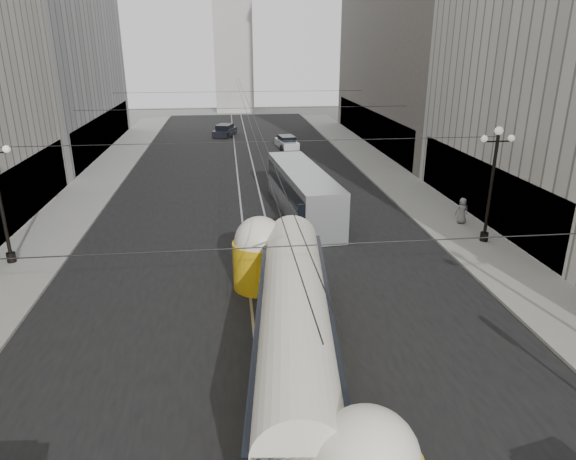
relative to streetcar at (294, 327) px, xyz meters
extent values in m
cube|color=black|center=(-0.50, 25.01, -1.67)|extent=(20.00, 85.00, 0.02)
cube|color=gray|center=(-12.50, 28.51, -1.60)|extent=(4.00, 72.00, 0.15)
cube|color=gray|center=(11.50, 28.51, -1.60)|extent=(4.00, 72.00, 0.15)
cube|color=gray|center=(-1.25, 25.01, -1.67)|extent=(0.12, 85.00, 0.04)
cube|color=gray|center=(0.25, 25.01, -1.67)|extent=(0.12, 85.00, 0.04)
cube|color=black|center=(-14.55, 16.51, 0.33)|extent=(0.10, 18.00, 3.60)
cube|color=#999999|center=(-20.50, 40.51, 12.33)|extent=(12.00, 28.00, 28.00)
cube|color=black|center=(-14.55, 40.51, 0.33)|extent=(0.10, 25.20, 3.60)
cube|color=black|center=(13.55, 14.51, 0.33)|extent=(0.10, 18.00, 3.60)
cube|color=black|center=(13.55, 40.51, 0.33)|extent=(0.10, 28.80, 3.60)
cube|color=#B2AFA8|center=(-0.50, 72.51, 10.33)|extent=(6.00, 6.00, 24.00)
cylinder|color=black|center=(-13.10, 10.51, 1.48)|extent=(0.18, 0.18, 6.00)
cylinder|color=black|center=(-13.10, 10.51, -1.27)|extent=(0.44, 0.44, 0.50)
sphere|color=white|center=(-12.35, 10.51, 4.23)|extent=(0.36, 0.36, 0.36)
cylinder|color=black|center=(12.10, 10.51, 1.48)|extent=(0.18, 0.18, 6.00)
cylinder|color=black|center=(12.10, 10.51, -1.27)|extent=(0.44, 0.44, 0.50)
cylinder|color=black|center=(12.10, 10.51, 4.08)|extent=(1.60, 0.08, 0.08)
sphere|color=white|center=(12.10, 10.51, 4.63)|extent=(0.44, 0.44, 0.44)
sphere|color=white|center=(11.35, 10.51, 4.23)|extent=(0.36, 0.36, 0.36)
sphere|color=white|center=(12.85, 10.51, 4.23)|extent=(0.36, 0.36, 0.36)
cylinder|color=black|center=(-0.50, -3.49, 4.33)|extent=(25.00, 0.03, 0.03)
cylinder|color=black|center=(-0.50, 10.51, 4.33)|extent=(25.00, 0.03, 0.03)
cylinder|color=black|center=(-0.50, 24.51, 4.33)|extent=(25.00, 0.03, 0.03)
cylinder|color=black|center=(-0.50, 38.51, 4.33)|extent=(25.00, 0.03, 0.03)
cylinder|color=black|center=(-0.50, 28.51, 4.13)|extent=(0.03, 72.00, 0.03)
cylinder|color=black|center=(-0.10, 28.51, 4.13)|extent=(0.03, 72.00, 0.03)
cube|color=gold|center=(0.00, 0.00, -0.67)|extent=(3.94, 13.53, 1.62)
cube|color=black|center=(0.00, 0.00, -1.44)|extent=(3.90, 13.13, 0.29)
cube|color=black|center=(0.00, 0.00, 0.37)|extent=(3.94, 13.33, 0.81)
cylinder|color=silver|center=(0.00, 0.00, 0.66)|extent=(3.63, 13.30, 2.19)
sphere|color=silver|center=(0.73, -6.52, 0.56)|extent=(2.29, 2.29, 2.29)
cylinder|color=gold|center=(-0.73, 6.53, -0.58)|extent=(2.48, 2.48, 2.19)
sphere|color=silver|center=(-0.73, 6.53, 0.56)|extent=(2.29, 2.29, 2.29)
cube|color=#ABAFB1|center=(2.72, 16.80, -0.15)|extent=(3.49, 11.98, 2.95)
cube|color=black|center=(2.72, 16.80, 0.34)|extent=(3.47, 11.57, 1.08)
cube|color=black|center=(2.72, 10.95, 0.19)|extent=(2.26, 0.30, 1.38)
cylinder|color=black|center=(1.49, 12.84, -1.18)|extent=(0.30, 0.98, 0.98)
cylinder|color=black|center=(3.95, 12.84, -1.18)|extent=(0.30, 0.98, 0.98)
cylinder|color=black|center=(1.49, 20.76, -1.18)|extent=(0.30, 0.98, 0.98)
cylinder|color=black|center=(3.95, 20.76, -1.18)|extent=(0.30, 0.98, 0.98)
cube|color=white|center=(4.32, 39.55, -1.24)|extent=(2.29, 4.31, 0.73)
cube|color=black|center=(4.32, 39.55, -0.72)|extent=(1.81, 2.45, 0.69)
cylinder|color=black|center=(3.56, 38.15, -1.38)|extent=(0.22, 0.58, 0.58)
cylinder|color=black|center=(5.08, 38.15, -1.38)|extent=(0.22, 0.58, 0.58)
cylinder|color=black|center=(3.56, 40.94, -1.38)|extent=(0.22, 0.58, 0.58)
cylinder|color=black|center=(5.08, 40.94, -1.38)|extent=(0.22, 0.58, 0.58)
cube|color=black|center=(-2.26, 47.87, -1.21)|extent=(3.03, 4.74, 0.78)
cube|color=black|center=(-2.26, 47.87, -0.65)|extent=(2.23, 2.78, 0.74)
cylinder|color=black|center=(-3.08, 46.37, -1.36)|extent=(0.22, 0.63, 0.63)
cylinder|color=black|center=(-1.45, 46.37, -1.36)|extent=(0.22, 0.63, 0.63)
cylinder|color=black|center=(-3.08, 49.37, -1.36)|extent=(0.22, 0.63, 0.63)
cylinder|color=black|center=(-1.45, 49.37, -1.36)|extent=(0.22, 0.63, 0.63)
imported|color=slate|center=(12.13, 13.55, -0.73)|extent=(0.79, 0.50, 1.60)
camera|label=1|loc=(-1.97, -14.87, 8.93)|focal=32.00mm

